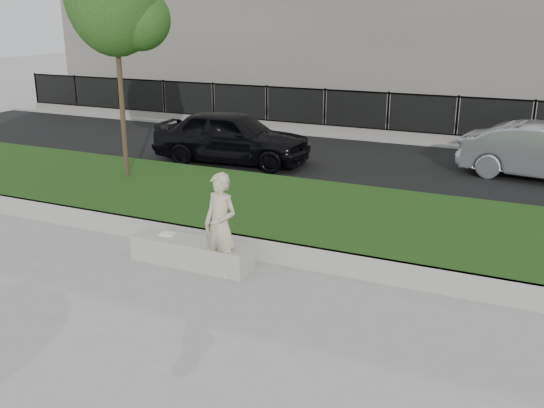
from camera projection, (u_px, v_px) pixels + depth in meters
The scene contains 10 objects.
ground at pixel (224, 282), 9.46m from camera, with size 90.00×90.00×0.00m, color gray.
grass_bank at pixel (298, 215), 11.99m from camera, with size 34.00×4.00×0.40m, color black.
grass_kerb at pixel (254, 248), 10.30m from camera, with size 34.00×0.08×0.40m, color #9A9890.
street at pixel (375, 165), 16.80m from camera, with size 34.00×7.00×0.04m, color black.
far_pavement at pixel (411, 135), 20.67m from camera, with size 34.00×3.00×0.12m, color gray.
iron_fence at pixel (405, 126), 19.67m from camera, with size 32.00×0.30×1.50m.
stone_bench at pixel (191, 252), 10.08m from camera, with size 2.11×0.53×0.43m, color #9A9890.
man at pixel (221, 225), 9.50m from camera, with size 0.61×0.40×1.68m, color beige.
book at pixel (168, 234), 10.26m from camera, with size 0.25×0.18×0.03m, color white.
car_dark at pixel (232, 137), 16.72m from camera, with size 1.75×4.35×1.48m, color black.
Camera 1 is at (4.36, -7.52, 4.00)m, focal length 40.00 mm.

